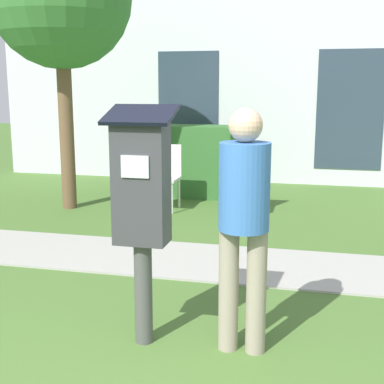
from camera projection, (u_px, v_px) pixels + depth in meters
The scene contains 7 objects.
sidewalk at pixel (217, 262), 5.23m from camera, with size 12.00×1.10×0.02m.
building_facade at pixel (267, 92), 9.34m from camera, with size 10.00×0.26×3.20m.
parking_meter at pixel (142, 195), 3.44m from camera, with size 0.44×0.31×1.59m.
person_standing at pixel (244, 213), 3.34m from camera, with size 0.32×0.32×1.58m.
outdoor_chair_left at pixel (164, 171), 7.45m from camera, with size 0.44×0.44×0.90m.
outdoor_chair_middle at pixel (244, 174), 7.21m from camera, with size 0.44×0.44×0.90m.
hedge_row at pixel (180, 161), 8.37m from camera, with size 1.67×0.60×1.10m.
Camera 1 is at (0.91, -1.95, 1.71)m, focal length 50.00 mm.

